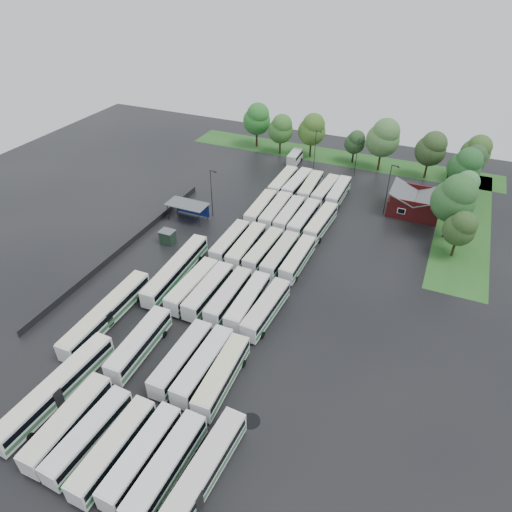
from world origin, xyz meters
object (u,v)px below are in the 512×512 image
at_px(artic_bus_west_a, 57,389).
at_px(minibus, 295,157).
at_px(artic_bus_east, 193,488).
at_px(brick_building, 414,205).

distance_m(artic_bus_west_a, minibus, 79.64).
height_order(artic_bus_west_a, artic_bus_east, artic_bus_east).
xyz_separation_m(brick_building, artic_bus_west_a, (-33.26, -65.48, -0.06)).
bearing_deg(brick_building, artic_bus_east, -99.64).
height_order(brick_building, artic_bus_west_a, brick_building).
height_order(artic_bus_west_a, minibus, artic_bus_west_a).
distance_m(brick_building, minibus, 34.16).
xyz_separation_m(artic_bus_west_a, artic_bus_east, (21.47, -3.94, 0.05)).
relative_size(artic_bus_west_a, minibus, 2.69).
bearing_deg(brick_building, artic_bus_west_a, -116.93).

